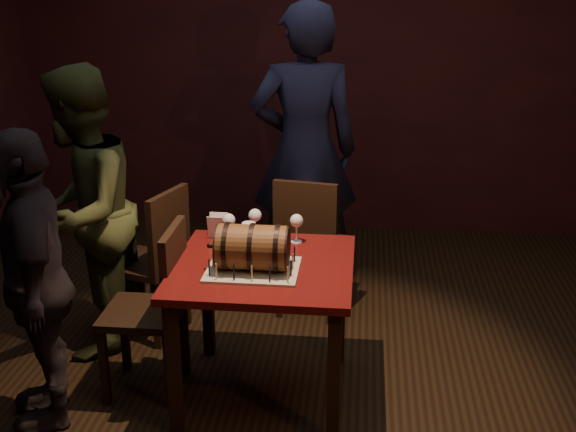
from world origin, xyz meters
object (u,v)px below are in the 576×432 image
at_px(person_back, 305,152).
at_px(barrel_cake, 252,247).
at_px(pint_of_ale, 249,237).
at_px(wine_glass_left, 229,221).
at_px(pub_table, 264,284).
at_px(chair_left_front, 157,301).
at_px(chair_back, 309,239).
at_px(wine_glass_right, 297,222).
at_px(wine_glass_mid, 255,217).
at_px(person_left_front, 36,281).
at_px(chair_left_rear, 156,255).
at_px(person_left_rear, 82,213).

bearing_deg(person_back, barrel_cake, 75.23).
bearing_deg(pint_of_ale, wine_glass_left, 141.16).
height_order(pub_table, chair_left_front, chair_left_front).
relative_size(barrel_cake, chair_back, 0.43).
bearing_deg(wine_glass_right, chair_back, 88.41).
bearing_deg(barrel_cake, wine_glass_mid, 97.09).
relative_size(barrel_cake, wine_glass_mid, 2.49).
distance_m(chair_left_front, person_left_front, 0.62).
bearing_deg(chair_left_rear, barrel_cake, -44.45).
distance_m(wine_glass_right, chair_left_rear, 0.98).
relative_size(wine_glass_right, person_left_front, 0.11).
xyz_separation_m(wine_glass_mid, person_back, (0.19, 0.99, 0.12)).
distance_m(barrel_cake, person_back, 1.46).
distance_m(wine_glass_mid, chair_left_front, 0.70).
xyz_separation_m(chair_back, person_back, (-0.07, 0.42, 0.47)).
bearing_deg(pint_of_ale, person_left_rear, 166.93).
height_order(barrel_cake, wine_glass_left, barrel_cake).
relative_size(person_left_rear, person_left_front, 1.12).
xyz_separation_m(wine_glass_mid, chair_back, (0.25, 0.57, -0.34)).
height_order(wine_glass_left, person_left_rear, person_left_rear).
height_order(wine_glass_left, wine_glass_right, same).
height_order(chair_back, chair_left_front, same).
bearing_deg(chair_left_rear, chair_left_front, -73.75).
bearing_deg(chair_back, wine_glass_left, -119.91).
bearing_deg(chair_left_rear, person_left_front, -109.35).
distance_m(pub_table, wine_glass_left, 0.43).
distance_m(pub_table, person_back, 1.41).
distance_m(chair_left_rear, person_left_front, 0.99).
xyz_separation_m(chair_left_rear, person_left_rear, (-0.36, -0.18, 0.31)).
relative_size(wine_glass_right, chair_back, 0.17).
distance_m(wine_glass_right, person_left_rear, 1.24).
bearing_deg(person_left_rear, wine_glass_left, 80.83).
bearing_deg(wine_glass_right, person_back, 92.62).
bearing_deg(chair_left_rear, chair_back, 21.57).
xyz_separation_m(wine_glass_left, pint_of_ale, (0.13, -0.10, -0.05)).
bearing_deg(person_back, wine_glass_left, 64.05).
xyz_separation_m(pub_table, person_left_front, (-1.05, -0.31, 0.11)).
xyz_separation_m(wine_glass_right, pint_of_ale, (-0.24, -0.13, -0.05)).
relative_size(chair_left_rear, chair_left_front, 1.00).
xyz_separation_m(wine_glass_right, chair_back, (0.02, 0.63, -0.35)).
bearing_deg(person_left_rear, person_back, 128.19).
relative_size(person_back, person_left_front, 1.32).
bearing_deg(wine_glass_left, chair_back, 60.09).
bearing_deg(chair_back, wine_glass_right, -91.59).
height_order(wine_glass_mid, chair_left_rear, chair_left_rear).
height_order(chair_back, person_left_rear, person_left_rear).
relative_size(pint_of_ale, chair_left_front, 0.16).
bearing_deg(wine_glass_right, barrel_cake, -113.86).
height_order(pub_table, person_left_rear, person_left_rear).
distance_m(pub_table, person_left_rear, 1.19).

